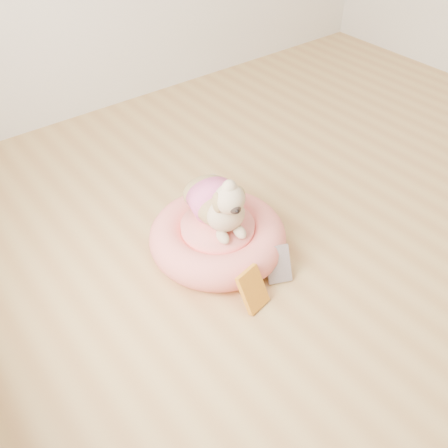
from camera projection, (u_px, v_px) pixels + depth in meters
floor at (406, 254)px, 2.42m from camera, size 4.50×4.50×0.00m
pet_bed at (218, 237)px, 2.39m from camera, size 0.66×0.66×0.17m
dog at (218, 194)px, 2.25m from camera, size 0.38×0.48×0.31m
book_yellow at (253, 289)px, 2.13m from camera, size 0.14×0.13×0.18m
book_white at (278, 264)px, 2.26m from camera, size 0.14×0.14×0.15m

